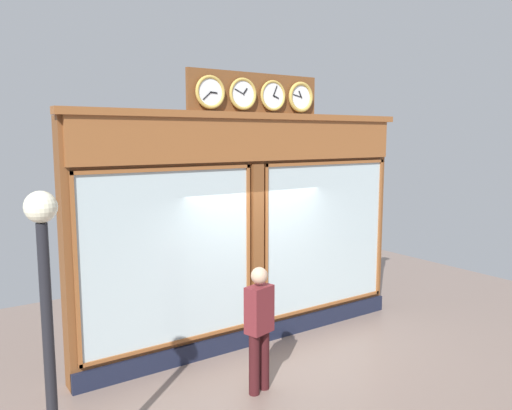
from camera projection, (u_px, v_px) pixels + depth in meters
The scene contains 3 objects.
shop_facade at pixel (252, 228), 8.12m from camera, with size 5.99×0.42×4.32m.
pedestrian at pixel (259, 324), 6.59m from camera, with size 0.40×0.30×1.69m.
street_lamp at pixel (46, 296), 4.42m from camera, with size 0.28×0.28×2.90m.
Camera 1 is at (4.46, 6.51, 3.36)m, focal length 35.52 mm.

